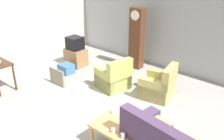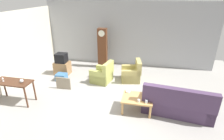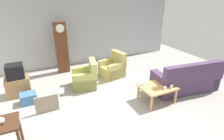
{
  "view_description": "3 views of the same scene",
  "coord_description": "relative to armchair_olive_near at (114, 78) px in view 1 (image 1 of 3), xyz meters",
  "views": [
    {
      "loc": [
        3.31,
        -3.44,
        3.39
      ],
      "look_at": [
        -0.35,
        0.79,
        0.85
      ],
      "focal_mm": 40.17,
      "sensor_mm": 36.0,
      "label": 1
    },
    {
      "loc": [
        1.1,
        -5.36,
        3.59
      ],
      "look_at": [
        -0.28,
        1.1,
        0.68
      ],
      "focal_mm": 28.93,
      "sensor_mm": 36.0,
      "label": 2
    },
    {
      "loc": [
        -2.27,
        -3.99,
        2.97
      ],
      "look_at": [
        0.02,
        0.84,
        0.66
      ],
      "focal_mm": 29.08,
      "sensor_mm": 36.0,
      "label": 3
    }
  ],
  "objects": [
    {
      "name": "coffee_table_wood",
      "position": [
        1.61,
        -1.73,
        0.1
      ],
      "size": [
        0.96,
        0.76,
        0.48
      ],
      "color": "tan",
      "rests_on": "ground_plane"
    },
    {
      "name": "pegboard_wall_left",
      "position": [
        -3.46,
        -0.92,
        1.13
      ],
      "size": [
        0.12,
        6.4,
        2.88
      ],
      "primitive_type": "cube",
      "color": "beige",
      "rests_on": "ground_plane"
    },
    {
      "name": "armchair_olive_far",
      "position": [
        1.2,
        0.38,
        0.0
      ],
      "size": [
        0.92,
        0.9,
        0.92
      ],
      "color": "tan",
      "rests_on": "ground_plane"
    },
    {
      "name": "garage_door_wall",
      "position": [
        0.74,
        2.28,
        1.29
      ],
      "size": [
        8.4,
        0.16,
        3.2
      ],
      "primitive_type": "cube",
      "color": "#9EA0A5",
      "rests_on": "ground_plane"
    },
    {
      "name": "framed_picture_leaning",
      "position": [
        -1.35,
        -0.92,
        -0.06
      ],
      "size": [
        0.6,
        0.05,
        0.49
      ],
      "primitive_type": "cube",
      "color": "gray",
      "rests_on": "ground_plane"
    },
    {
      "name": "armchair_olive_near",
      "position": [
        0.0,
        0.0,
        0.0
      ],
      "size": [
        0.94,
        0.92,
        0.92
      ],
      "color": "tan",
      "rests_on": "ground_plane"
    },
    {
      "name": "storage_box_blue",
      "position": [
        -1.78,
        -0.24,
        -0.16
      ],
      "size": [
        0.44,
        0.37,
        0.3
      ],
      "primitive_type": "cube",
      "color": "teal",
      "rests_on": "ground_plane"
    },
    {
      "name": "tv_stand_cabinet",
      "position": [
        -2.03,
        0.4,
        -0.02
      ],
      "size": [
        0.68,
        0.52,
        0.58
      ],
      "primitive_type": "cube",
      "color": "#997047",
      "rests_on": "ground_plane"
    },
    {
      "name": "cup_blue_rimmed",
      "position": [
        1.9,
        -1.97,
        0.22
      ],
      "size": [
        0.08,
        0.08,
        0.1
      ],
      "primitive_type": "cylinder",
      "color": "silver",
      "rests_on": "coffee_table_wood"
    },
    {
      "name": "ground_plane",
      "position": [
        0.74,
        -1.32,
        -0.31
      ],
      "size": [
        10.4,
        10.4,
        0.0
      ],
      "primitive_type": "plane",
      "color": "#999691"
    },
    {
      "name": "grandfather_clock",
      "position": [
        -0.4,
        1.6,
        0.69
      ],
      "size": [
        0.44,
        0.3,
        1.98
      ],
      "color": "#562D19",
      "rests_on": "ground_plane"
    },
    {
      "name": "tv_crt",
      "position": [
        -2.03,
        0.4,
        0.48
      ],
      "size": [
        0.48,
        0.44,
        0.42
      ],
      "primitive_type": "cube",
      "color": "black",
      "rests_on": "tv_stand_cabinet"
    },
    {
      "name": "bowl_white_stacked",
      "position": [
        1.28,
        -1.48,
        0.2
      ],
      "size": [
        0.15,
        0.15,
        0.06
      ],
      "primitive_type": "cylinder",
      "color": "white",
      "rests_on": "coffee_table_wood"
    },
    {
      "name": "cup_white_porcelain",
      "position": [
        1.67,
        -1.97,
        0.22
      ],
      "size": [
        0.08,
        0.08,
        0.09
      ],
      "primitive_type": "cylinder",
      "color": "white",
      "rests_on": "coffee_table_wood"
    }
  ]
}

